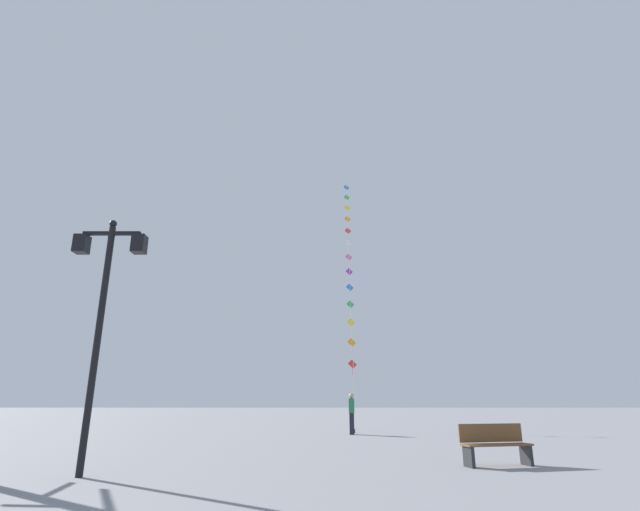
{
  "coord_description": "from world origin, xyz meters",
  "views": [
    {
      "loc": [
        1.38,
        -0.0,
        1.41
      ],
      "look_at": [
        1.3,
        20.7,
        7.72
      ],
      "focal_mm": 26.7,
      "sensor_mm": 36.0,
      "label": 1
    }
  ],
  "objects": [
    {
      "name": "ground_plane",
      "position": [
        0.0,
        20.0,
        0.0
      ],
      "size": [
        160.0,
        160.0,
        0.0
      ],
      "primitive_type": "plane",
      "color": "gray"
    },
    {
      "name": "kite_train",
      "position": [
        3.21,
        28.72,
        9.46
      ],
      "size": [
        0.87,
        11.23,
        17.49
      ],
      "color": "brown",
      "rests_on": "ground_plane"
    },
    {
      "name": "twin_lantern_lamp_post",
      "position": [
        -3.21,
        9.88,
        3.62
      ],
      "size": [
        1.54,
        0.28,
        5.24
      ],
      "color": "black",
      "rests_on": "ground_plane"
    },
    {
      "name": "park_bench",
      "position": [
        5.34,
        11.51,
        0.45
      ],
      "size": [
        1.66,
        0.8,
        0.89
      ],
      "rotation": [
        0.0,
        0.0,
        0.23
      ],
      "color": "brown",
      "rests_on": "ground_plane"
    },
    {
      "name": "kite_flyer",
      "position": [
        2.76,
        21.73,
        0.9
      ],
      "size": [
        0.26,
        0.61,
        1.71
      ],
      "rotation": [
        0.0,
        0.0,
        1.51
      ],
      "color": "#1E1E2D",
      "rests_on": "ground_plane"
    }
  ]
}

